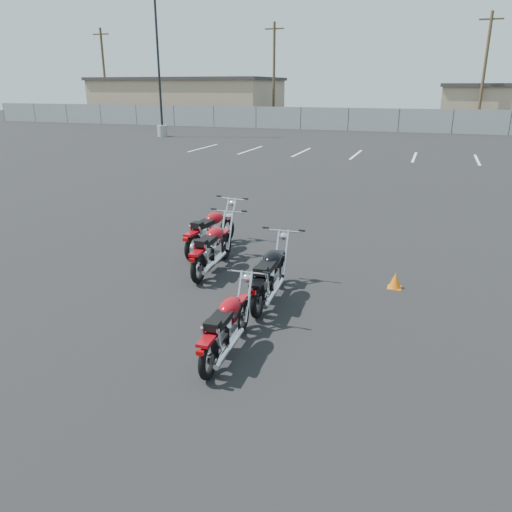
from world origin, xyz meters
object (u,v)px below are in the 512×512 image
(motorcycle_front_red, at_px, (211,231))
(motorcycle_rear_red, at_px, (227,326))
(motorcycle_second_black, at_px, (270,275))
(motorcycle_third_red, at_px, (213,248))

(motorcycle_front_red, relative_size, motorcycle_rear_red, 1.14)
(motorcycle_front_red, height_order, motorcycle_rear_red, motorcycle_front_red)
(motorcycle_second_black, relative_size, motorcycle_third_red, 1.00)
(motorcycle_third_red, bearing_deg, motorcycle_rear_red, -62.48)
(motorcycle_front_red, height_order, motorcycle_third_red, motorcycle_front_red)
(motorcycle_rear_red, bearing_deg, motorcycle_second_black, 90.22)
(motorcycle_second_black, bearing_deg, motorcycle_third_red, 146.20)
(motorcycle_rear_red, bearing_deg, motorcycle_third_red, 117.52)
(motorcycle_second_black, distance_m, motorcycle_third_red, 1.83)
(motorcycle_third_red, bearing_deg, motorcycle_front_red, 115.83)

